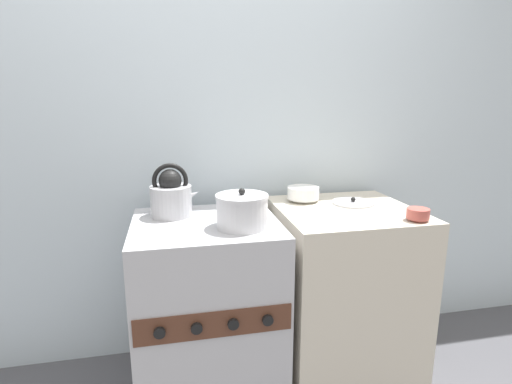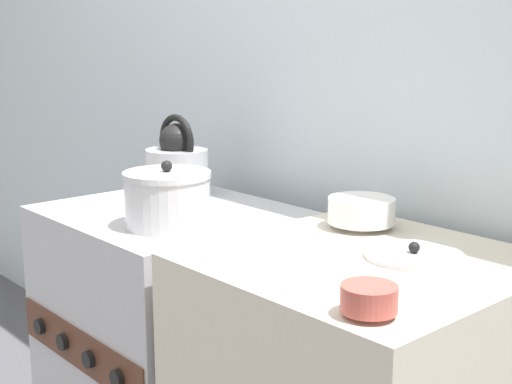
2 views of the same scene
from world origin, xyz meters
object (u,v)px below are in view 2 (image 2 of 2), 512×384
at_px(kettle, 177,165).
at_px(loose_pot_lid, 414,255).
at_px(stove, 173,353).
at_px(enamel_bowl, 361,211).
at_px(small_ceramic_bowl, 369,299).
at_px(cooking_pot, 168,199).

bearing_deg(kettle, loose_pot_lid, -1.85).
height_order(stove, enamel_bowl, enamel_bowl).
bearing_deg(small_ceramic_bowl, loose_pot_lid, 114.23).
relative_size(stove, loose_pot_lid, 4.12).
distance_m(kettle, cooking_pot, 0.37).
distance_m(stove, small_ceramic_bowl, 1.02).
xyz_separation_m(small_ceramic_bowl, loose_pot_lid, (-0.14, 0.32, -0.02)).
relative_size(enamel_bowl, small_ceramic_bowl, 1.69).
height_order(cooking_pot, small_ceramic_bowl, cooking_pot).
xyz_separation_m(stove, loose_pot_lid, (0.74, 0.10, 0.44)).
height_order(stove, cooking_pot, cooking_pot).
xyz_separation_m(enamel_bowl, small_ceramic_bowl, (0.37, -0.42, -0.01)).
height_order(cooking_pot, enamel_bowl, cooking_pot).
relative_size(kettle, enamel_bowl, 1.52).
height_order(kettle, loose_pot_lid, kettle).
relative_size(stove, enamel_bowl, 5.31).
distance_m(enamel_bowl, small_ceramic_bowl, 0.56).
distance_m(cooking_pot, loose_pot_lid, 0.63).
bearing_deg(stove, enamel_bowl, 21.39).
xyz_separation_m(kettle, cooking_pot, (0.28, -0.23, -0.02)).
distance_m(enamel_bowl, loose_pot_lid, 0.25).
height_order(kettle, cooking_pot, kettle).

